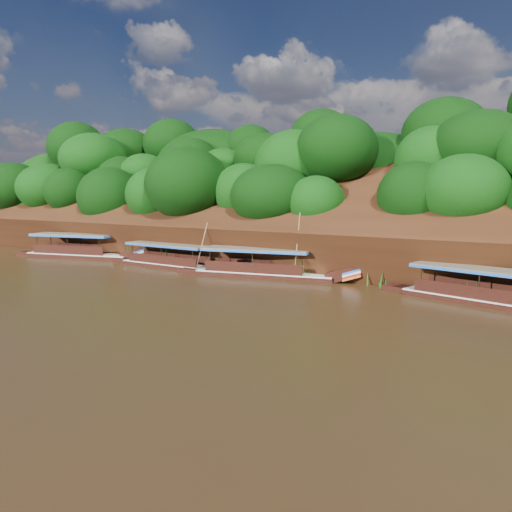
{
  "coord_description": "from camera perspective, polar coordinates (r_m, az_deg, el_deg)",
  "views": [
    {
      "loc": [
        18.89,
        -25.26,
        6.76
      ],
      "look_at": [
        -2.6,
        7.0,
        1.89
      ],
      "focal_mm": 35.0,
      "sensor_mm": 36.0,
      "label": 1
    }
  ],
  "objects": [
    {
      "name": "ground",
      "position": [
        32.25,
        -3.06,
        -4.94
      ],
      "size": [
        160.0,
        160.0,
        0.0
      ],
      "primitive_type": "plane",
      "color": "black",
      "rests_on": "ground"
    },
    {
      "name": "boat_2",
      "position": [
        45.46,
        -8.69,
        -0.84
      ],
      "size": [
        13.91,
        2.47,
        4.69
      ],
      "rotation": [
        0.0,
        0.0,
        -0.03
      ],
      "color": "black",
      "rests_on": "ground"
    },
    {
      "name": "boat_3",
      "position": [
        55.24,
        -18.85,
        0.35
      ],
      "size": [
        14.19,
        5.67,
        3.0
      ],
      "rotation": [
        0.0,
        0.0,
        0.26
      ],
      "color": "black",
      "rests_on": "ground"
    },
    {
      "name": "riverbank",
      "position": [
        51.8,
        12.12,
        1.61
      ],
      "size": [
        120.0,
        30.06,
        19.4
      ],
      "color": "black",
      "rests_on": "ground"
    },
    {
      "name": "boat_1",
      "position": [
        40.15,
        1.94,
        -1.77
      ],
      "size": [
        13.62,
        4.94,
        5.74
      ],
      "rotation": [
        0.0,
        0.0,
        0.23
      ],
      "color": "black",
      "rests_on": "ground"
    },
    {
      "name": "reeds",
      "position": [
        41.14,
        1.81,
        -1.06
      ],
      "size": [
        48.31,
        2.31,
        2.06
      ],
      "color": "#195D17",
      "rests_on": "ground"
    },
    {
      "name": "boat_0",
      "position": [
        33.15,
        26.93,
        -4.51
      ],
      "size": [
        13.69,
        4.91,
        6.01
      ],
      "rotation": [
        0.0,
        0.0,
        -0.23
      ],
      "color": "black",
      "rests_on": "ground"
    }
  ]
}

